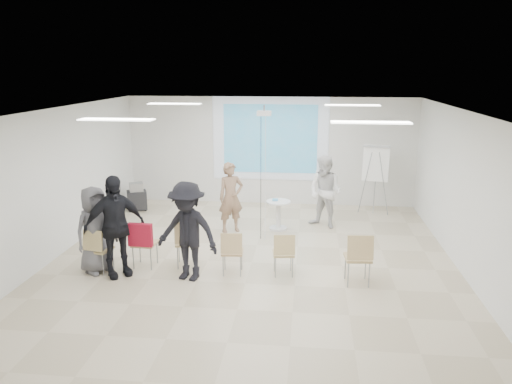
# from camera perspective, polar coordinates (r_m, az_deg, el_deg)

# --- Properties ---
(floor) EXTENTS (8.00, 9.00, 0.10)m
(floor) POSITION_cam_1_polar(r_m,az_deg,el_deg) (10.06, -0.49, -8.31)
(floor) COLOR beige
(floor) RESTS_ON ground
(ceiling) EXTENTS (8.00, 9.00, 0.10)m
(ceiling) POSITION_cam_1_polar(r_m,az_deg,el_deg) (9.33, -0.54, 9.57)
(ceiling) COLOR white
(ceiling) RESTS_ON wall_back
(wall_back) EXTENTS (8.00, 0.10, 3.00)m
(wall_back) POSITION_cam_1_polar(r_m,az_deg,el_deg) (14.02, 1.65, 4.72)
(wall_back) COLOR silver
(wall_back) RESTS_ON floor
(wall_left) EXTENTS (0.10, 9.00, 3.00)m
(wall_left) POSITION_cam_1_polar(r_m,az_deg,el_deg) (10.81, -22.36, 0.82)
(wall_left) COLOR silver
(wall_left) RESTS_ON floor
(wall_right) EXTENTS (0.10, 9.00, 3.00)m
(wall_right) POSITION_cam_1_polar(r_m,az_deg,el_deg) (9.97, 23.29, -0.33)
(wall_right) COLOR silver
(wall_right) RESTS_ON floor
(projection_halo) EXTENTS (3.20, 0.01, 2.30)m
(projection_halo) POSITION_cam_1_polar(r_m,az_deg,el_deg) (13.90, 1.64, 6.10)
(projection_halo) COLOR silver
(projection_halo) RESTS_ON wall_back
(projection_image) EXTENTS (2.60, 0.01, 1.90)m
(projection_image) POSITION_cam_1_polar(r_m,az_deg,el_deg) (13.89, 1.64, 6.09)
(projection_image) COLOR teal
(projection_image) RESTS_ON wall_back
(pedestal_table) EXTENTS (0.62, 0.62, 0.72)m
(pedestal_table) POSITION_cam_1_polar(r_m,az_deg,el_deg) (11.90, 2.56, -2.43)
(pedestal_table) COLOR silver
(pedestal_table) RESTS_ON floor
(player_left) EXTENTS (0.82, 0.74, 1.88)m
(player_left) POSITION_cam_1_polar(r_m,az_deg,el_deg) (11.61, -2.89, -0.10)
(player_left) COLOR #98755D
(player_left) RESTS_ON floor
(player_right) EXTENTS (1.20, 1.14, 1.95)m
(player_right) POSITION_cam_1_polar(r_m,az_deg,el_deg) (12.03, 7.93, 0.45)
(player_right) COLOR white
(player_right) RESTS_ON floor
(controller_left) EXTENTS (0.09, 0.12, 0.04)m
(controller_left) POSITION_cam_1_polar(r_m,az_deg,el_deg) (11.76, -1.85, 1.58)
(controller_left) COLOR silver
(controller_left) RESTS_ON player_left
(controller_right) EXTENTS (0.10, 0.12, 0.04)m
(controller_right) POSITION_cam_1_polar(r_m,az_deg,el_deg) (12.20, 7.10, 2.30)
(controller_right) COLOR white
(controller_right) RESTS_ON player_right
(chair_far_left) EXTENTS (0.49, 0.51, 0.88)m
(chair_far_left) POSITION_cam_1_polar(r_m,az_deg,el_deg) (9.85, -17.71, -5.98)
(chair_far_left) COLOR tan
(chair_far_left) RESTS_ON floor
(chair_left_mid) EXTENTS (0.45, 0.49, 0.93)m
(chair_left_mid) POSITION_cam_1_polar(r_m,az_deg,el_deg) (9.84, -12.79, -5.46)
(chair_left_mid) COLOR tan
(chair_left_mid) RESTS_ON floor
(chair_left_inner) EXTENTS (0.52, 0.55, 0.95)m
(chair_left_inner) POSITION_cam_1_polar(r_m,az_deg,el_deg) (9.72, -7.91, -5.42)
(chair_left_inner) COLOR tan
(chair_left_inner) RESTS_ON floor
(chair_center) EXTENTS (0.43, 0.45, 0.85)m
(chair_center) POSITION_cam_1_polar(r_m,az_deg,el_deg) (9.31, -2.75, -6.57)
(chair_center) COLOR tan
(chair_center) RESTS_ON floor
(chair_right_inner) EXTENTS (0.44, 0.47, 0.84)m
(chair_right_inner) POSITION_cam_1_polar(r_m,az_deg,el_deg) (9.27, 3.20, -6.73)
(chair_right_inner) COLOR tan
(chair_right_inner) RESTS_ON floor
(chair_right_far) EXTENTS (0.49, 0.52, 0.97)m
(chair_right_far) POSITION_cam_1_polar(r_m,az_deg,el_deg) (9.03, 11.66, -7.05)
(chair_right_far) COLOR tan
(chair_right_far) RESTS_ON floor
(red_jacket) EXTENTS (0.47, 0.12, 0.44)m
(red_jacket) POSITION_cam_1_polar(r_m,az_deg,el_deg) (9.66, -13.09, -4.80)
(red_jacket) COLOR #B0152C
(red_jacket) RESTS_ON chair_left_mid
(laptop) EXTENTS (0.39, 0.31, 0.03)m
(laptop) POSITION_cam_1_polar(r_m,az_deg,el_deg) (9.83, -7.84, -5.51)
(laptop) COLOR black
(laptop) RESTS_ON chair_left_inner
(audience_left) EXTENTS (1.47, 1.40, 2.19)m
(audience_left) POSITION_cam_1_polar(r_m,az_deg,el_deg) (9.45, -15.92, -3.00)
(audience_left) COLOR black
(audience_left) RESTS_ON floor
(audience_mid) EXTENTS (1.49, 1.06, 2.07)m
(audience_mid) POSITION_cam_1_polar(r_m,az_deg,el_deg) (9.04, -7.86, -3.75)
(audience_mid) COLOR black
(audience_mid) RESTS_ON floor
(audience_outer) EXTENTS (1.01, 1.09, 1.86)m
(audience_outer) POSITION_cam_1_polar(r_m,az_deg,el_deg) (9.79, -17.94, -3.57)
(audience_outer) COLOR slate
(audience_outer) RESTS_ON floor
(flipchart_easel) EXTENTS (0.78, 0.60, 1.83)m
(flipchart_easel) POSITION_cam_1_polar(r_m,az_deg,el_deg) (13.27, 13.53, 3.13)
(flipchart_easel) COLOR gray
(flipchart_easel) RESTS_ON floor
(av_cart) EXTENTS (0.62, 0.57, 0.75)m
(av_cart) POSITION_cam_1_polar(r_m,az_deg,el_deg) (13.88, -13.46, -0.64)
(av_cart) COLOR black
(av_cart) RESTS_ON floor
(ceiling_projector) EXTENTS (0.30, 0.25, 3.00)m
(ceiling_projector) POSITION_cam_1_polar(r_m,az_deg,el_deg) (10.83, 0.92, 8.28)
(ceiling_projector) COLOR white
(ceiling_projector) RESTS_ON ceiling
(fluor_panel_nw) EXTENTS (1.20, 0.30, 0.02)m
(fluor_panel_nw) POSITION_cam_1_polar(r_m,az_deg,el_deg) (11.68, -9.30, 9.92)
(fluor_panel_nw) COLOR white
(fluor_panel_nw) RESTS_ON ceiling
(fluor_panel_ne) EXTENTS (1.20, 0.30, 0.02)m
(fluor_panel_ne) POSITION_cam_1_polar(r_m,az_deg,el_deg) (11.30, 10.96, 9.71)
(fluor_panel_ne) COLOR white
(fluor_panel_ne) RESTS_ON ceiling
(fluor_panel_sw) EXTENTS (1.20, 0.30, 0.02)m
(fluor_panel_sw) POSITION_cam_1_polar(r_m,az_deg,el_deg) (8.37, -15.65, 7.98)
(fluor_panel_sw) COLOR white
(fluor_panel_sw) RESTS_ON ceiling
(fluor_panel_se) EXTENTS (1.20, 0.30, 0.02)m
(fluor_panel_se) POSITION_cam_1_polar(r_m,az_deg,el_deg) (7.83, 12.96, 7.75)
(fluor_panel_se) COLOR white
(fluor_panel_se) RESTS_ON ceiling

